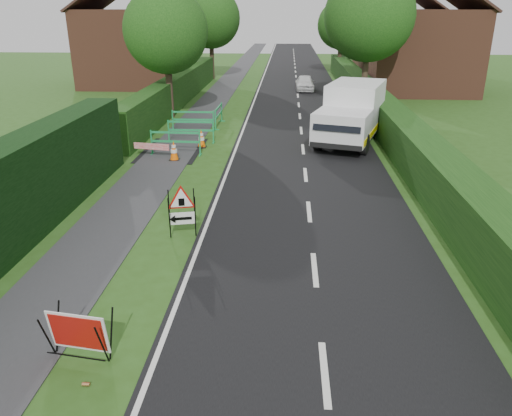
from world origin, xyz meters
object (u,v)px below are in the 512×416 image
object	(u,v)px
works_van	(352,112)
hatchback_car	(305,83)
red_rect_sign	(78,333)
triangle_sign	(180,208)

from	to	relation	value
works_van	hatchback_car	bearing A→B (deg)	113.58
red_rect_sign	works_van	world-z (taller)	works_van
triangle_sign	works_van	world-z (taller)	works_van
triangle_sign	hatchback_car	size ratio (longest dim) A/B	0.38
triangle_sign	works_van	distance (m)	11.79
works_van	hatchback_car	world-z (taller)	works_van
triangle_sign	hatchback_car	xyz separation A→B (m)	(3.92, 25.43, -0.30)
red_rect_sign	triangle_sign	size ratio (longest dim) A/B	0.92
triangle_sign	works_van	xyz separation A→B (m)	(5.50, 10.42, 0.49)
triangle_sign	hatchback_car	bearing A→B (deg)	68.44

